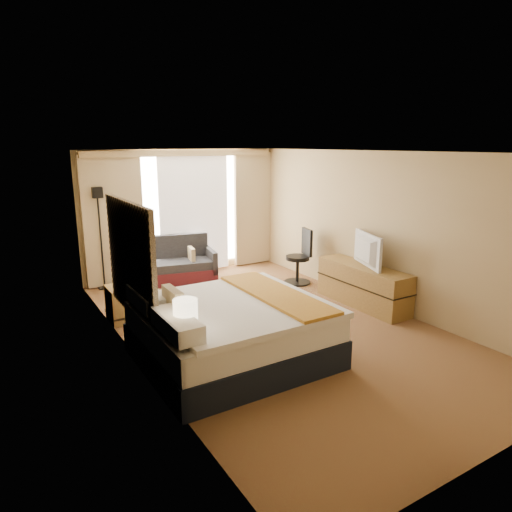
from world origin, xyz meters
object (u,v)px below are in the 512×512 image
desk_chair (300,259)px  lamp_left (185,311)px  television (362,250)px  loveseat (179,266)px  bed (231,330)px  media_dresser (363,286)px  floor_lamp (99,218)px  nightstand_right (123,303)px  lamp_right (123,260)px  nightstand_left (186,369)px

desk_chair → lamp_left: 4.50m
television → loveseat: bearing=54.7°
bed → television: size_ratio=2.30×
media_dresser → desk_chair: desk_chair is taller
loveseat → lamp_left: (-1.57, -4.15, 0.68)m
loveseat → floor_lamp: floor_lamp is taller
loveseat → bed: bearing=-90.1°
nightstand_right → television: size_ratio=0.57×
lamp_left → lamp_right: size_ratio=1.00×
nightstand_right → bed: size_ratio=0.25×
television → lamp_left: bearing=127.3°
desk_chair → nightstand_left: bearing=-129.0°
nightstand_left → bed: bearing=27.7°
loveseat → lamp_right: bearing=-121.5°
nightstand_right → floor_lamp: size_ratio=0.28×
nightstand_left → desk_chair: size_ratio=0.50×
nightstand_right → media_dresser: 3.97m
bed → television: 2.97m
television → media_dresser: bearing=-87.9°
bed → floor_lamp: (-0.67, 3.92, 0.97)m
floor_lamp → bed: bearing=-80.3°
lamp_left → nightstand_right: bearing=90.0°
bed → nightstand_right: bearing=111.3°
desk_chair → lamp_right: (-3.53, -0.21, 0.49)m
media_dresser → lamp_right: 3.98m
bed → television: television is taller
nightstand_left → bed: bed is taller
bed → loveseat: size_ratio=1.43×
media_dresser → lamp_left: size_ratio=3.24×
nightstand_left → lamp_right: lamp_right is taller
television → floor_lamp: bearing=67.1°
floor_lamp → television: size_ratio=2.00×
floor_lamp → desk_chair: floor_lamp is taller
loveseat → media_dresser: bearing=-43.4°
television → nightstand_right: bearing=88.7°
bed → lamp_right: (-0.78, 2.02, 0.58)m
desk_chair → media_dresser: bearing=-70.5°
loveseat → lamp_right: 2.36m
nightstand_left → television: bearing=16.3°
nightstand_left → lamp_left: 0.71m
nightstand_left → lamp_left: lamp_left is taller
bed → lamp_right: size_ratio=4.02×
lamp_left → loveseat: bearing=69.3°
media_dresser → television: size_ratio=1.86×
nightstand_right → lamp_right: size_ratio=0.99×
lamp_left → television: bearing=17.1°
nightstand_right → lamp_right: (0.03, -0.06, 0.70)m
bed → lamp_left: lamp_left is taller
desk_chair → television: television is taller
loveseat → floor_lamp: size_ratio=0.81×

